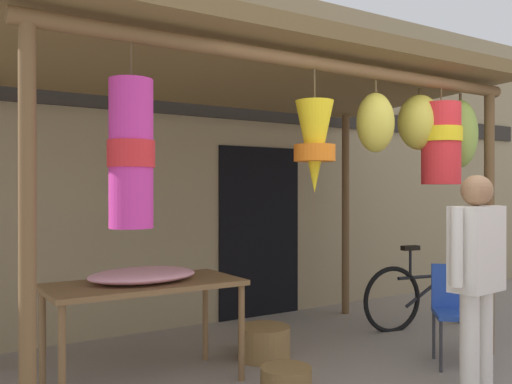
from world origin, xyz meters
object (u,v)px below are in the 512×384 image
at_px(folding_chair, 458,305).
at_px(vendor_in_orange, 477,270).
at_px(display_table, 144,292).
at_px(flower_heap_on_table, 145,275).
at_px(wicker_basket_spare, 264,343).
at_px(parked_bicycle, 431,295).
at_px(wicker_basket_by_table, 286,383).

distance_m(folding_chair, vendor_in_orange, 1.02).
bearing_deg(display_table, flower_heap_on_table, -1.95).
height_order(wicker_basket_spare, vendor_in_orange, vendor_in_orange).
distance_m(flower_heap_on_table, parked_bicycle, 3.33).
distance_m(folding_chair, wicker_basket_spare, 1.71).
distance_m(wicker_basket_by_table, parked_bicycle, 2.68).
distance_m(display_table, parked_bicycle, 3.32).
distance_m(flower_heap_on_table, wicker_basket_by_table, 1.32).
distance_m(wicker_basket_spare, vendor_in_orange, 1.95).
bearing_deg(wicker_basket_by_table, flower_heap_on_table, 133.51).
distance_m(display_table, flower_heap_on_table, 0.13).
height_order(flower_heap_on_table, wicker_basket_by_table, flower_heap_on_table).
bearing_deg(vendor_in_orange, wicker_basket_by_table, 142.82).
relative_size(folding_chair, parked_bicycle, 0.49).
bearing_deg(parked_bicycle, wicker_basket_spare, 179.36).
xyz_separation_m(wicker_basket_by_table, wicker_basket_spare, (0.37, 0.85, 0.03)).
distance_m(wicker_basket_by_table, wicker_basket_spare, 0.92).
height_order(wicker_basket_spare, parked_bicycle, parked_bicycle).
height_order(display_table, folding_chair, folding_chair).
bearing_deg(wicker_basket_spare, parked_bicycle, -0.64).
xyz_separation_m(display_table, flower_heap_on_table, (0.01, -0.00, 0.13)).
xyz_separation_m(flower_heap_on_table, vendor_in_orange, (1.81, -1.59, 0.10)).
bearing_deg(wicker_basket_by_table, wicker_basket_spare, 66.53).
bearing_deg(parked_bicycle, display_table, -179.50).
height_order(display_table, parked_bicycle, parked_bicycle).
relative_size(flower_heap_on_table, wicker_basket_spare, 1.80).
bearing_deg(vendor_in_orange, flower_heap_on_table, 138.61).
relative_size(display_table, folding_chair, 1.74).
bearing_deg(folding_chair, display_table, 158.99).
distance_m(display_table, vendor_in_orange, 2.43).
height_order(display_table, vendor_in_orange, vendor_in_orange).
distance_m(parked_bicycle, vendor_in_orange, 2.28).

